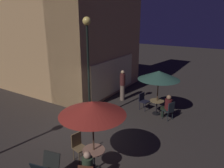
{
  "coord_description": "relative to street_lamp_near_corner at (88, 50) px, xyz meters",
  "views": [
    {
      "loc": [
        -6.19,
        -5.42,
        4.71
      ],
      "look_at": [
        1.74,
        -0.49,
        1.75
      ],
      "focal_mm": 34.05,
      "sensor_mm": 36.0,
      "label": 1
    }
  ],
  "objects": [
    {
      "name": "patron_seated_1",
      "position": [
        2.12,
        -2.99,
        -2.66
      ],
      "size": [
        0.44,
        0.52,
        1.24
      ],
      "rotation": [
        0.0,
        0.0,
        1.17
      ],
      "color": "black",
      "rests_on": "ground"
    },
    {
      "name": "patron_standing_2",
      "position": [
        3.14,
        0.01,
        -2.44
      ],
      "size": [
        0.31,
        0.31,
        1.8
      ],
      "rotation": [
        0.0,
        0.0,
        3.48
      ],
      "color": "#7A6455",
      "rests_on": "ground"
    },
    {
      "name": "cafe_table_1",
      "position": [
        2.37,
        -2.39,
        -2.84
      ],
      "size": [
        0.7,
        0.7,
        0.74
      ],
      "color": "black",
      "rests_on": "ground"
    },
    {
      "name": "ground_plane",
      "position": [
        -0.96,
        -0.24,
        -3.36
      ],
      "size": [
        60.0,
        60.0,
        0.0
      ],
      "primitive_type": "plane",
      "color": "#322C28"
    },
    {
      "name": "cafe_building",
      "position": [
        2.66,
        3.72,
        1.13
      ],
      "size": [
        6.61,
        8.5,
        8.99
      ],
      "color": "tan",
      "rests_on": "ground"
    },
    {
      "name": "cafe_chair_1",
      "position": [
        -2.44,
        -1.38,
        -2.79
      ],
      "size": [
        0.47,
        0.47,
        0.96
      ],
      "rotation": [
        0.0,
        0.0,
        -1.79
      ],
      "color": "brown",
      "rests_on": "ground"
    },
    {
      "name": "cafe_table_0",
      "position": [
        -2.62,
        -2.18,
        -2.82
      ],
      "size": [
        0.71,
        0.71,
        0.76
      ],
      "color": "black",
      "rests_on": "ground"
    },
    {
      "name": "patio_umbrella_1",
      "position": [
        2.37,
        -2.39,
        -1.33
      ],
      "size": [
        2.01,
        2.01,
        2.25
      ],
      "color": "black",
      "rests_on": "ground"
    },
    {
      "name": "cafe_chair_3",
      "position": [
        2.56,
        -1.56,
        -2.82
      ],
      "size": [
        0.52,
        0.52,
        0.89
      ],
      "rotation": [
        0.0,
        0.0,
        -1.8
      ],
      "color": "black",
      "rests_on": "ground"
    },
    {
      "name": "street_lamp_near_corner",
      "position": [
        0.0,
        0.0,
        0.0
      ],
      "size": [
        0.35,
        0.35,
        4.72
      ],
      "color": "black",
      "rests_on": "ground"
    },
    {
      "name": "patron_seated_0",
      "position": [
        -3.24,
        -2.44,
        -2.69
      ],
      "size": [
        0.51,
        0.42,
        1.2
      ],
      "rotation": [
        0.0,
        0.0,
        0.4
      ],
      "color": "black",
      "rests_on": "ground"
    },
    {
      "name": "patio_umbrella_0",
      "position": [
        -2.62,
        -2.18,
        -1.2
      ],
      "size": [
        2.0,
        2.0,
        2.38
      ],
      "color": "black",
      "rests_on": "ground"
    },
    {
      "name": "cafe_chair_2",
      "position": [
        2.06,
        -3.13,
        -2.82
      ],
      "size": [
        0.54,
        0.54,
        0.92
      ],
      "rotation": [
        0.0,
        0.0,
        1.17
      ],
      "color": "#1D2428",
      "rests_on": "ground"
    }
  ]
}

